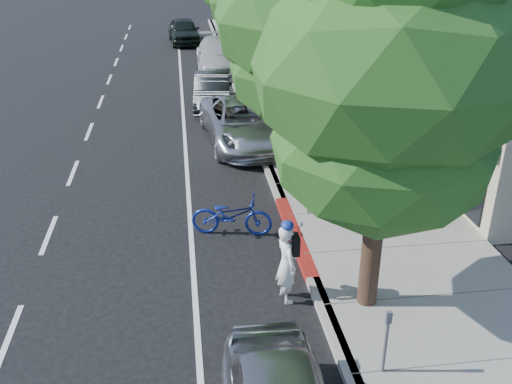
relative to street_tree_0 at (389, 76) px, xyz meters
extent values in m
plane|color=black|center=(-0.90, 2.00, -4.84)|extent=(120.00, 120.00, 0.00)
cube|color=gray|center=(1.40, 10.00, -4.77)|extent=(4.60, 56.00, 0.15)
cube|color=#9E998E|center=(-0.90, 10.00, -4.77)|extent=(0.30, 56.00, 0.15)
cube|color=maroon|center=(-0.90, 3.00, -4.77)|extent=(0.32, 4.00, 0.15)
cube|color=#BAB28F|center=(8.70, 20.00, -1.34)|extent=(10.00, 36.00, 7.00)
cylinder|color=black|center=(0.00, 0.00, -3.44)|extent=(0.40, 0.40, 2.80)
ellipsoid|color=#1F5519|center=(0.00, 0.00, -1.24)|extent=(4.11, 4.11, 3.29)
ellipsoid|color=#1F5519|center=(0.00, 0.00, 0.12)|extent=(4.83, 4.83, 3.86)
cylinder|color=black|center=(0.00, 6.00, -3.44)|extent=(0.40, 0.40, 2.80)
ellipsoid|color=#1F5519|center=(0.00, 6.00, -1.24)|extent=(4.52, 4.52, 3.61)
ellipsoid|color=#1F5519|center=(0.00, 6.00, 0.12)|extent=(5.31, 5.31, 4.25)
cylinder|color=black|center=(0.00, 12.00, -3.50)|extent=(0.40, 0.40, 2.68)
ellipsoid|color=#1F5519|center=(0.00, 12.00, -1.40)|extent=(3.63, 3.63, 2.90)
cylinder|color=black|center=(0.00, 18.00, -3.31)|extent=(0.40, 0.40, 3.07)
ellipsoid|color=#1F5519|center=(0.00, 18.00, -0.90)|extent=(4.18, 4.18, 3.34)
cylinder|color=black|center=(0.00, 24.00, -3.55)|extent=(0.40, 0.40, 2.59)
cylinder|color=black|center=(0.00, 30.00, -3.63)|extent=(0.40, 0.40, 2.43)
imported|color=white|center=(-1.60, 0.50, -3.97)|extent=(0.55, 0.71, 1.74)
imported|color=navy|center=(-2.45, 3.42, -4.31)|extent=(2.15, 1.13, 1.08)
imported|color=#B9B9BE|center=(-1.40, 10.00, -4.08)|extent=(3.04, 5.73, 1.54)
imported|color=black|center=(-2.21, 14.60, -4.15)|extent=(1.79, 4.31, 1.39)
imported|color=silver|center=(-1.40, 20.91, -3.99)|extent=(2.50, 5.91, 1.70)
imported|color=black|center=(-3.10, 29.20, -4.05)|extent=(2.21, 4.77, 1.58)
imported|color=black|center=(1.88, 7.76, -3.79)|extent=(1.07, 0.96, 1.82)
camera|label=1|loc=(-3.55, -9.26, 2.38)|focal=40.00mm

